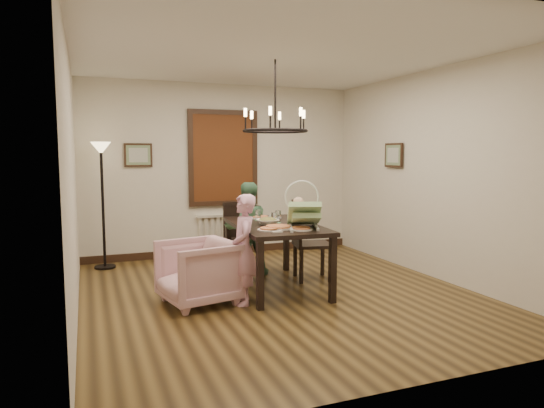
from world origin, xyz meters
TOP-DOWN VIEW (x-y plane):
  - room_shell at (0.00, 0.37)m, footprint 4.51×5.00m
  - dining_table at (0.06, 0.29)m, footprint 1.08×1.78m
  - chair_far at (-0.05, 1.33)m, footprint 0.44×0.44m
  - chair_right at (0.66, 0.47)m, footprint 0.56×0.56m
  - armchair at (-0.99, -0.01)m, footprint 0.93×0.92m
  - elderly_woman at (-0.51, -0.20)m, footprint 0.33×0.42m
  - seated_man at (-0.06, 1.05)m, footprint 0.55×0.45m
  - baby_bouncer at (0.24, -0.16)m, footprint 0.61×0.71m
  - salad_bowl at (-0.05, 0.26)m, footprint 0.33×0.33m
  - pizza_platter at (-0.06, -0.10)m, footprint 0.32×0.32m
  - drinking_glass at (0.03, 0.27)m, footprint 0.08×0.08m
  - window_blinds at (0.00, 2.46)m, footprint 1.00×0.03m
  - radiator at (0.00, 2.48)m, footprint 0.92×0.12m
  - picture_back at (-1.35, 2.47)m, footprint 0.42×0.03m
  - picture_right at (2.21, 0.90)m, footprint 0.03×0.42m
  - floor_lamp at (-1.90, 2.15)m, footprint 0.30×0.30m
  - chandelier at (0.06, 0.29)m, footprint 0.80×0.80m

SIDE VIEW (x-z plane):
  - radiator at x=0.00m, z-range 0.04..0.66m
  - armchair at x=-0.99m, z-range 0.00..0.72m
  - chair_far at x=-0.05m, z-range 0.00..0.98m
  - elderly_woman at x=-0.51m, z-range 0.00..1.02m
  - seated_man at x=-0.06m, z-range 0.00..1.07m
  - chair_right at x=0.66m, z-range 0.00..1.07m
  - dining_table at x=0.06m, z-range 0.32..1.12m
  - pizza_platter at x=-0.06m, z-range 0.81..0.85m
  - salad_bowl at x=-0.05m, z-range 0.81..0.89m
  - drinking_glass at x=0.03m, z-range 0.81..0.96m
  - floor_lamp at x=-1.90m, z-range 0.00..1.80m
  - baby_bouncer at x=0.24m, z-range 0.81..1.19m
  - room_shell at x=0.00m, z-range -0.01..2.80m
  - window_blinds at x=0.00m, z-range 0.90..2.30m
  - picture_back at x=-1.35m, z-range 1.47..1.83m
  - picture_right at x=2.21m, z-range 1.47..1.83m
  - chandelier at x=0.06m, z-range 1.93..1.97m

